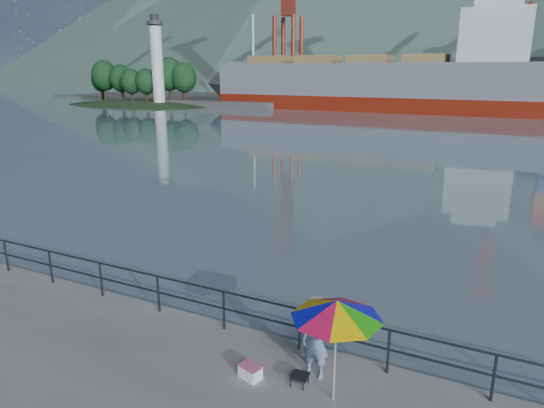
{
  "coord_description": "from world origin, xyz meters",
  "views": [
    {
      "loc": [
        6.76,
        -7.28,
        6.15
      ],
      "look_at": [
        0.17,
        6.0,
        2.0
      ],
      "focal_mm": 32.0,
      "sensor_mm": 36.0,
      "label": 1
    }
  ],
  "objects": [
    {
      "name": "beach_umbrella",
      "position": [
        4.28,
        0.38,
        1.93
      ],
      "size": [
        2.03,
        2.03,
        2.11
      ],
      "color": "white",
      "rests_on": "ground"
    },
    {
      "name": "cooler_bag",
      "position": [
        2.51,
        0.28,
        0.13
      ],
      "size": [
        0.51,
        0.4,
        0.26
      ],
      "primitive_type": "cube",
      "rotation": [
        0.0,
        0.0,
        -0.28
      ],
      "color": "white",
      "rests_on": "ground"
    },
    {
      "name": "folding_stool",
      "position": [
        3.52,
        0.51,
        0.12
      ],
      "size": [
        0.38,
        0.38,
        0.23
      ],
      "color": "black",
      "rests_on": "ground"
    },
    {
      "name": "guardrail",
      "position": [
        0.0,
        1.7,
        0.52
      ],
      "size": [
        22.0,
        0.06,
        1.03
      ],
      "color": "#2D3033",
      "rests_on": "ground"
    },
    {
      "name": "harbor_water",
      "position": [
        0.0,
        130.0,
        0.0
      ],
      "size": [
        500.0,
        280.0,
        0.0
      ],
      "primitive_type": "cube",
      "color": "slate",
      "rests_on": "ground"
    },
    {
      "name": "far_dock",
      "position": [
        10.0,
        93.0,
        0.0
      ],
      "size": [
        200.0,
        40.0,
        0.4
      ],
      "primitive_type": "cube",
      "color": "#514F4C",
      "rests_on": "ground"
    },
    {
      "name": "bulk_carrier",
      "position": [
        -11.44,
        69.78,
        4.12
      ],
      "size": [
        51.62,
        8.94,
        14.5
      ],
      "color": "maroon",
      "rests_on": "ground"
    },
    {
      "name": "fishing_rod",
      "position": [
        3.29,
        2.09,
        0.0
      ],
      "size": [
        0.17,
        1.89,
        1.33
      ],
      "primitive_type": "cylinder",
      "rotation": [
        0.96,
        0.0,
        0.08
      ],
      "color": "black",
      "rests_on": "ground"
    },
    {
      "name": "lighthouse_islet",
      "position": [
        -54.97,
        61.99,
        0.26
      ],
      "size": [
        48.0,
        26.4,
        19.2
      ],
      "color": "#263F1E",
      "rests_on": "ground"
    },
    {
      "name": "fisherman",
      "position": [
        3.67,
        0.95,
        0.81
      ],
      "size": [
        0.59,
        0.39,
        1.62
      ],
      "primitive_type": "imported",
      "rotation": [
        0.0,
        0.0,
        -0.01
      ],
      "color": "navy",
      "rests_on": "ground"
    }
  ]
}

